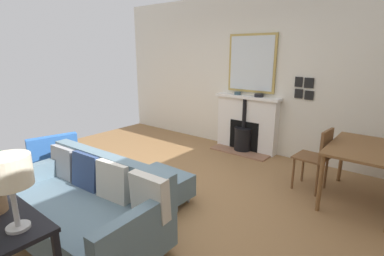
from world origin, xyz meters
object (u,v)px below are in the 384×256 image
object	(u,v)px
sofa	(85,207)
table_lamp_far_end	(9,174)
mantel_bowl_near	(238,93)
dining_chair_near_fireplace	(318,154)
mantel_bowl_far	(259,95)
ottoman	(158,187)
fireplace	(246,127)
dining_table	(366,154)
armchair_accent	(52,158)

from	to	relation	value
sofa	table_lamp_far_end	size ratio (longest dim) A/B	3.72
mantel_bowl_near	dining_chair_near_fireplace	size ratio (longest dim) A/B	0.14
mantel_bowl_far	ottoman	bearing A→B (deg)	-2.04
mantel_bowl_near	dining_chair_near_fireplace	xyz separation A→B (m)	(0.89, 1.75, -0.56)
table_lamp_far_end	fireplace	bearing A→B (deg)	-170.94
sofa	dining_table	bearing A→B (deg)	141.58
armchair_accent	dining_chair_near_fireplace	size ratio (longest dim) A/B	0.91
dining_table	mantel_bowl_far	bearing A→B (deg)	-115.38
fireplace	table_lamp_far_end	bearing A→B (deg)	9.06
mantel_bowl_near	ottoman	world-z (taller)	mantel_bowl_near
fireplace	armchair_accent	world-z (taller)	fireplace
table_lamp_far_end	dining_table	bearing A→B (deg)	156.70
ottoman	dining_table	world-z (taller)	dining_table
sofa	ottoman	distance (m)	0.94
mantel_bowl_near	sofa	xyz separation A→B (m)	(3.40, 0.29, -0.72)
mantel_bowl_far	sofa	distance (m)	3.48
armchair_accent	dining_table	bearing A→B (deg)	122.86
armchair_accent	dining_chair_near_fireplace	distance (m)	3.56
fireplace	mantel_bowl_near	distance (m)	0.65
armchair_accent	dining_chair_near_fireplace	bearing A→B (deg)	127.46
ottoman	armchair_accent	size ratio (longest dim) A/B	0.88
mantel_bowl_near	mantel_bowl_far	distance (m)	0.43
mantel_bowl_near	dining_chair_near_fireplace	world-z (taller)	mantel_bowl_near
ottoman	sofa	bearing A→B (deg)	-3.40
fireplace	sofa	size ratio (longest dim) A/B	0.70
dining_table	table_lamp_far_end	bearing A→B (deg)	-23.30
fireplace	mantel_bowl_far	distance (m)	0.65
mantel_bowl_near	fireplace	bearing A→B (deg)	88.20
ottoman	armchair_accent	bearing A→B (deg)	-67.57
sofa	ottoman	world-z (taller)	sofa
fireplace	dining_table	world-z (taller)	fireplace
fireplace	dining_chair_near_fireplace	world-z (taller)	fireplace
mantel_bowl_near	dining_chair_near_fireplace	distance (m)	2.04
mantel_bowl_near	dining_table	bearing A→B (deg)	68.97
mantel_bowl_near	dining_table	xyz separation A→B (m)	(0.88, 2.29, -0.43)
fireplace	armchair_accent	bearing A→B (deg)	-22.83
sofa	table_lamp_far_end	bearing A→B (deg)	37.00
dining_chair_near_fireplace	table_lamp_far_end	bearing A→B (deg)	-15.00
sofa	armchair_accent	bearing A→B (deg)	-104.29
armchair_accent	table_lamp_far_end	bearing A→B (deg)	60.10
ottoman	dining_chair_near_fireplace	distance (m)	2.13
ottoman	table_lamp_far_end	world-z (taller)	table_lamp_far_end
fireplace	mantel_bowl_far	world-z (taller)	mantel_bowl_far
ottoman	armchair_accent	world-z (taller)	armchair_accent
mantel_bowl_far	ottoman	world-z (taller)	mantel_bowl_far
mantel_bowl_near	sofa	size ratio (longest dim) A/B	0.07
mantel_bowl_far	armchair_accent	bearing A→B (deg)	-26.30
mantel_bowl_near	armchair_accent	size ratio (longest dim) A/B	0.16
mantel_bowl_far	dining_table	size ratio (longest dim) A/B	0.14
sofa	dining_table	size ratio (longest dim) A/B	1.57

